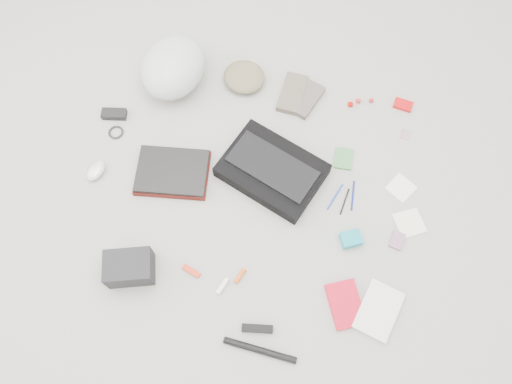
# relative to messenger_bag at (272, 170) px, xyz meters

# --- Properties ---
(ground_plane) EXTENTS (4.00, 4.00, 0.00)m
(ground_plane) POSITION_rel_messenger_bag_xyz_m (-0.06, -0.12, -0.04)
(ground_plane) COLOR gray
(messenger_bag) EXTENTS (0.53, 0.47, 0.07)m
(messenger_bag) POSITION_rel_messenger_bag_xyz_m (0.00, 0.00, 0.00)
(messenger_bag) COLOR black
(messenger_bag) RESTS_ON ground_plane
(bag_flap) EXTENTS (0.44, 0.33, 0.01)m
(bag_flap) POSITION_rel_messenger_bag_xyz_m (0.00, -0.00, 0.04)
(bag_flap) COLOR black
(bag_flap) RESTS_ON messenger_bag
(laptop_sleeve) EXTENTS (0.35, 0.27, 0.02)m
(laptop_sleeve) POSITION_rel_messenger_bag_xyz_m (-0.45, -0.07, -0.03)
(laptop_sleeve) COLOR #4D120E
(laptop_sleeve) RESTS_ON ground_plane
(laptop) EXTENTS (0.33, 0.25, 0.02)m
(laptop) POSITION_rel_messenger_bag_xyz_m (-0.45, -0.07, -0.00)
(laptop) COLOR black
(laptop) RESTS_ON laptop_sleeve
(bike_helmet) EXTENTS (0.37, 0.43, 0.22)m
(bike_helmet) POSITION_rel_messenger_bag_xyz_m (-0.55, 0.44, 0.07)
(bike_helmet) COLOR silver
(bike_helmet) RESTS_ON ground_plane
(beanie) EXTENTS (0.27, 0.26, 0.07)m
(beanie) POSITION_rel_messenger_bag_xyz_m (-0.21, 0.49, -0.00)
(beanie) COLOR #6F654B
(beanie) RESTS_ON ground_plane
(mitten_left) EXTENTS (0.14, 0.23, 0.03)m
(mitten_left) POSITION_rel_messenger_bag_xyz_m (0.04, 0.44, -0.02)
(mitten_left) COLOR brown
(mitten_left) RESTS_ON ground_plane
(mitten_right) EXTENTS (0.17, 0.23, 0.03)m
(mitten_right) POSITION_rel_messenger_bag_xyz_m (0.11, 0.42, -0.02)
(mitten_right) COLOR #5D514C
(mitten_right) RESTS_ON ground_plane
(power_brick) EXTENTS (0.12, 0.07, 0.03)m
(power_brick) POSITION_rel_messenger_bag_xyz_m (-0.80, 0.19, -0.02)
(power_brick) COLOR black
(power_brick) RESTS_ON ground_plane
(cable_coil) EXTENTS (0.08, 0.08, 0.01)m
(cable_coil) POSITION_rel_messenger_bag_xyz_m (-0.77, 0.10, -0.03)
(cable_coil) COLOR black
(cable_coil) RESTS_ON ground_plane
(mouse) EXTENTS (0.10, 0.13, 0.04)m
(mouse) POSITION_rel_messenger_bag_xyz_m (-0.80, -0.12, -0.02)
(mouse) COLOR silver
(mouse) RESTS_ON ground_plane
(camera_bag) EXTENTS (0.22, 0.18, 0.13)m
(camera_bag) POSITION_rel_messenger_bag_xyz_m (-0.52, -0.54, 0.03)
(camera_bag) COLOR #232327
(camera_bag) RESTS_ON ground_plane
(multitool) EXTENTS (0.09, 0.05, 0.01)m
(multitool) POSITION_rel_messenger_bag_xyz_m (-0.28, -0.51, -0.03)
(multitool) COLOR red
(multitool) RESTS_ON ground_plane
(toiletry_tube_white) EXTENTS (0.05, 0.08, 0.02)m
(toiletry_tube_white) POSITION_rel_messenger_bag_xyz_m (-0.13, -0.55, -0.03)
(toiletry_tube_white) COLOR white
(toiletry_tube_white) RESTS_ON ground_plane
(toiletry_tube_orange) EXTENTS (0.05, 0.07, 0.02)m
(toiletry_tube_orange) POSITION_rel_messenger_bag_xyz_m (-0.07, -0.50, -0.03)
(toiletry_tube_orange) COLOR #D15116
(toiletry_tube_orange) RESTS_ON ground_plane
(u_lock) EXTENTS (0.13, 0.04, 0.03)m
(u_lock) POSITION_rel_messenger_bag_xyz_m (0.04, -0.70, -0.02)
(u_lock) COLOR black
(u_lock) RESTS_ON ground_plane
(bike_pump) EXTENTS (0.30, 0.06, 0.03)m
(bike_pump) POSITION_rel_messenger_bag_xyz_m (0.06, -0.78, -0.02)
(bike_pump) COLOR black
(bike_pump) RESTS_ON ground_plane
(book_red) EXTENTS (0.19, 0.23, 0.02)m
(book_red) POSITION_rel_messenger_bag_xyz_m (0.38, -0.55, -0.03)
(book_red) COLOR red
(book_red) RESTS_ON ground_plane
(book_white) EXTENTS (0.21, 0.26, 0.02)m
(book_white) POSITION_rel_messenger_bag_xyz_m (0.52, -0.56, -0.03)
(book_white) COLOR silver
(book_white) RESTS_ON ground_plane
(notepad) EXTENTS (0.08, 0.11, 0.01)m
(notepad) POSITION_rel_messenger_bag_xyz_m (0.32, 0.13, -0.03)
(notepad) COLOR #3D8042
(notepad) RESTS_ON ground_plane
(pen_blue) EXTENTS (0.06, 0.14, 0.01)m
(pen_blue) POSITION_rel_messenger_bag_xyz_m (0.30, -0.07, -0.03)
(pen_blue) COLOR #193A97
(pen_blue) RESTS_ON ground_plane
(pen_black) EXTENTS (0.04, 0.13, 0.01)m
(pen_black) POSITION_rel_messenger_bag_xyz_m (0.34, -0.09, -0.03)
(pen_black) COLOR black
(pen_black) RESTS_ON ground_plane
(pen_navy) EXTENTS (0.01, 0.15, 0.01)m
(pen_navy) POSITION_rel_messenger_bag_xyz_m (0.38, -0.05, -0.03)
(pen_navy) COLOR navy
(pen_navy) RESTS_ON ground_plane
(accordion_wallet) EXTENTS (0.11, 0.10, 0.04)m
(accordion_wallet) POSITION_rel_messenger_bag_xyz_m (0.38, -0.27, -0.02)
(accordion_wallet) COLOR #118DA6
(accordion_wallet) RESTS_ON ground_plane
(card_deck) EXTENTS (0.07, 0.09, 0.01)m
(card_deck) POSITION_rel_messenger_bag_xyz_m (0.58, -0.24, -0.03)
(card_deck) COLOR gray
(card_deck) RESTS_ON ground_plane
(napkin_top) EXTENTS (0.15, 0.15, 0.01)m
(napkin_top) POSITION_rel_messenger_bag_xyz_m (0.59, 0.02, -0.03)
(napkin_top) COLOR white
(napkin_top) RESTS_ON ground_plane
(napkin_bottom) EXTENTS (0.16, 0.16, 0.01)m
(napkin_bottom) POSITION_rel_messenger_bag_xyz_m (0.64, -0.15, -0.03)
(napkin_bottom) COLOR silver
(napkin_bottom) RESTS_ON ground_plane
(lollipop_a) EXTENTS (0.03, 0.03, 0.03)m
(lollipop_a) POSITION_rel_messenger_bag_xyz_m (0.33, 0.42, -0.02)
(lollipop_a) COLOR #B60500
(lollipop_a) RESTS_ON ground_plane
(lollipop_b) EXTENTS (0.03, 0.03, 0.02)m
(lollipop_b) POSITION_rel_messenger_bag_xyz_m (0.37, 0.45, -0.02)
(lollipop_b) COLOR red
(lollipop_b) RESTS_ON ground_plane
(lollipop_c) EXTENTS (0.02, 0.02, 0.02)m
(lollipop_c) POSITION_rel_messenger_bag_xyz_m (0.43, 0.46, -0.03)
(lollipop_c) COLOR #B5151C
(lollipop_c) RESTS_ON ground_plane
(altoids_tin) EXTENTS (0.10, 0.07, 0.02)m
(altoids_tin) POSITION_rel_messenger_bag_xyz_m (0.58, 0.46, -0.03)
(altoids_tin) COLOR red
(altoids_tin) RESTS_ON ground_plane
(stamp_sheet) EXTENTS (0.06, 0.06, 0.00)m
(stamp_sheet) POSITION_rel_messenger_bag_xyz_m (0.60, 0.30, -0.04)
(stamp_sheet) COLOR #A17D8E
(stamp_sheet) RESTS_ON ground_plane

